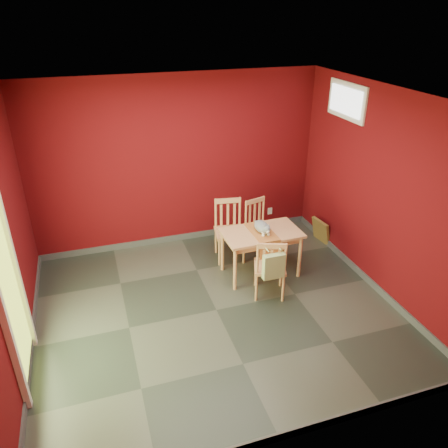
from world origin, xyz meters
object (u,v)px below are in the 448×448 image
object	(u,v)px
tote_bag	(274,266)
picture_frame	(321,231)
chair_near	(270,267)
chair_far_left	(229,229)
dining_table	(261,237)
chair_far_right	(259,226)
cat	(262,225)

from	to	relation	value
tote_bag	picture_frame	size ratio (longest dim) A/B	1.00
tote_bag	chair_near	bearing A→B (deg)	77.33
chair_near	picture_frame	bearing A→B (deg)	38.38
chair_far_left	dining_table	bearing A→B (deg)	-64.58
tote_bag	chair_far_left	bearing A→B (deg)	96.12
chair_far_right	cat	size ratio (longest dim) A/B	2.16
tote_bag	cat	bearing A→B (deg)	79.21
chair_far_left	picture_frame	bearing A→B (deg)	-0.46
dining_table	tote_bag	size ratio (longest dim) A/B	2.74
chair_far_right	tote_bag	size ratio (longest dim) A/B	2.11
dining_table	chair_near	bearing A→B (deg)	-99.58
tote_bag	picture_frame	xyz separation A→B (m)	(1.46, 1.32, -0.40)
chair_far_right	chair_near	world-z (taller)	chair_near
picture_frame	chair_far_left	bearing A→B (deg)	179.54
chair_near	dining_table	bearing A→B (deg)	80.42
chair_far_left	chair_near	bearing A→B (deg)	-80.48
dining_table	cat	distance (m)	0.19
tote_bag	picture_frame	world-z (taller)	tote_bag
chair_far_right	cat	bearing A→B (deg)	-110.13
dining_table	chair_far_left	world-z (taller)	chair_far_left
chair_near	picture_frame	world-z (taller)	chair_near
dining_table	cat	xyz separation A→B (m)	(0.01, 0.02, 0.18)
dining_table	picture_frame	world-z (taller)	dining_table
dining_table	picture_frame	size ratio (longest dim) A/B	2.75
chair_far_left	chair_near	world-z (taller)	chair_far_left
picture_frame	dining_table	bearing A→B (deg)	-156.36
chair_far_left	tote_bag	world-z (taller)	chair_far_left
dining_table	cat	world-z (taller)	cat
chair_far_left	cat	xyz separation A→B (m)	(0.29, -0.57, 0.31)
dining_table	chair_far_right	size ratio (longest dim) A/B	1.30
dining_table	chair_far_right	world-z (taller)	chair_far_right
cat	picture_frame	bearing A→B (deg)	32.61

